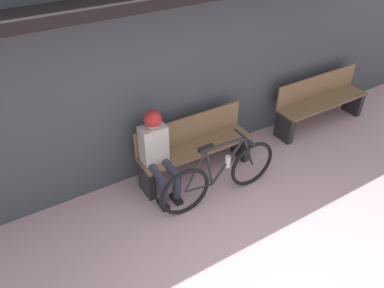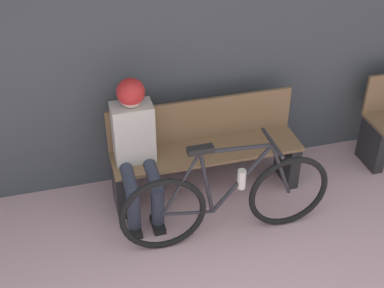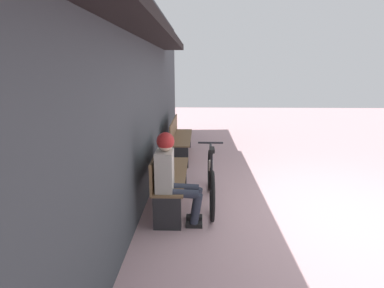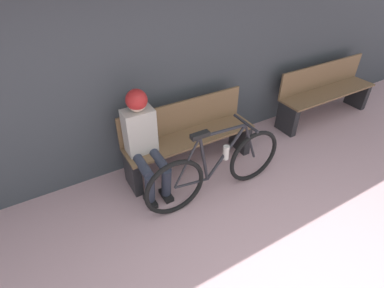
{
  "view_description": "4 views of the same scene",
  "coord_description": "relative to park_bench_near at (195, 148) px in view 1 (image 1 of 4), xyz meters",
  "views": [
    {
      "loc": [
        -1.86,
        -1.33,
        3.59
      ],
      "look_at": [
        0.14,
        1.97,
        0.8
      ],
      "focal_mm": 35.0,
      "sensor_mm": 36.0,
      "label": 1
    },
    {
      "loc": [
        -0.75,
        -1.43,
        3.19
      ],
      "look_at": [
        0.14,
        1.84,
        0.85
      ],
      "focal_mm": 50.0,
      "sensor_mm": 36.0,
      "label": 2
    },
    {
      "loc": [
        -3.91,
        1.84,
        2.03
      ],
      "look_at": [
        0.4,
        1.95,
        0.94
      ],
      "focal_mm": 28.0,
      "sensor_mm": 36.0,
      "label": 3
    },
    {
      "loc": [
        -1.14,
        -0.41,
        2.57
      ],
      "look_at": [
        0.2,
        1.9,
        0.64
      ],
      "focal_mm": 28.0,
      "sensor_mm": 36.0,
      "label": 4
    }
  ],
  "objects": [
    {
      "name": "park_bench_near",
      "position": [
        0.0,
        0.0,
        0.0
      ],
      "size": [
        1.69,
        0.42,
        0.88
      ],
      "color": "brown",
      "rests_on": "ground_plane"
    },
    {
      "name": "person_seated",
      "position": [
        -0.63,
        -0.11,
        0.31
      ],
      "size": [
        0.34,
        0.61,
        1.25
      ],
      "color": "#2D3342",
      "rests_on": "ground_plane"
    },
    {
      "name": "storefront_wall",
      "position": [
        -0.39,
        0.4,
        1.24
      ],
      "size": [
        12.0,
        0.56,
        3.2
      ],
      "color": "#3D4247",
      "rests_on": "ground_plane"
    },
    {
      "name": "bicycle",
      "position": [
        0.0,
        -0.64,
        -0.04
      ],
      "size": [
        1.76,
        0.4,
        0.94
      ],
      "color": "black",
      "rests_on": "ground_plane"
    },
    {
      "name": "park_bench_far",
      "position": [
        2.52,
        0.0,
        0.0
      ],
      "size": [
        1.77,
        0.42,
        0.88
      ],
      "color": "brown",
      "rests_on": "ground_plane"
    }
  ]
}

